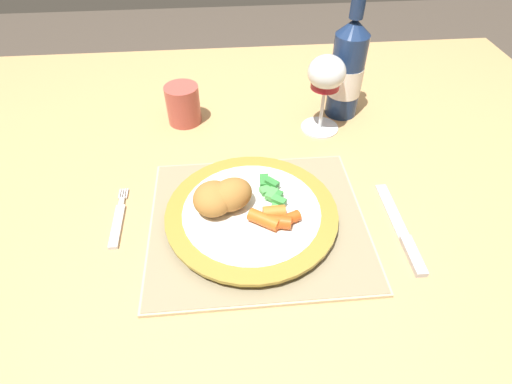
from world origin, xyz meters
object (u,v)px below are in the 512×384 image
Objects in this scene: table_knife at (403,234)px; bottle at (347,69)px; fork at (118,221)px; drinking_cup at (183,103)px; wine_glass at (326,78)px; dinner_plate at (252,214)px; dining_table at (255,198)px.

table_knife is 0.70× the size of bottle.
bottle is (-0.01, 0.35, 0.10)m from table_knife.
table_knife is (0.44, -0.07, 0.00)m from fork.
bottle is at bearing 0.46° from drinking_cup.
wine_glass is at bearing -135.75° from bottle.
drinking_cup is at bearing 71.08° from fork.
drinking_cup is at bearing 111.30° from dinner_plate.
bottle reaches higher than wine_glass.
dinner_plate is 0.32m from drinking_cup.
fork is 0.48× the size of bottle.
drinking_cup reaches higher than dinner_plate.
drinking_cup is (0.09, 0.28, 0.04)m from fork.
dining_table is 0.24m from drinking_cup.
dinner_plate is 0.31m from wine_glass.
wine_glass is (0.16, 0.24, 0.10)m from dinner_plate.
table_knife is (0.21, -0.18, 0.08)m from dining_table.
wine_glass is 0.58× the size of bottle.
dinner_plate is 0.38m from bottle.
table_knife is 0.32m from wine_glass.
dinner_plate is at bearing -68.70° from drinking_cup.
drinking_cup is at bearing 128.70° from dining_table.
fork is at bearing 175.35° from dinner_plate.
wine_glass reaches higher than fork.
bottle is (0.06, 0.05, -0.01)m from wine_glass.
fork is at bearing -153.26° from dining_table.
fork is 0.30m from drinking_cup.
dinner_plate is 1.00× the size of bottle.
fork is 0.44m from table_knife.
fork is 1.61× the size of drinking_cup.
fork is (-0.21, 0.02, -0.01)m from dinner_plate.
wine_glass is at bearing 37.92° from dining_table.
bottle reaches higher than drinking_cup.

